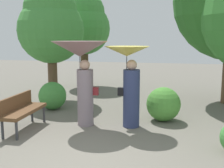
# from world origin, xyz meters

# --- Properties ---
(ground_plane) EXTENTS (40.00, 40.00, 0.00)m
(ground_plane) POSITION_xyz_m (0.00, 0.00, 0.00)
(ground_plane) COLOR #6B665B
(person_left) EXTENTS (1.39, 1.39, 2.11)m
(person_left) POSITION_xyz_m (-0.66, 2.07, 1.62)
(person_left) COLOR gray
(person_left) RESTS_ON ground
(person_right) EXTENTS (1.09, 1.09, 1.99)m
(person_right) POSITION_xyz_m (0.51, 2.21, 1.35)
(person_right) COLOR navy
(person_right) RESTS_ON ground
(park_bench) EXTENTS (0.52, 1.51, 0.83)m
(park_bench) POSITION_xyz_m (-1.96, 1.40, 0.51)
(park_bench) COLOR #38383D
(park_bench) RESTS_ON ground
(tree_near_left) EXTENTS (2.31, 2.31, 4.21)m
(tree_near_left) POSITION_xyz_m (-2.40, 7.57, 2.80)
(tree_near_left) COLOR #4C3823
(tree_near_left) RESTS_ON ground
(tree_mid_left) EXTENTS (2.24, 2.24, 3.98)m
(tree_mid_left) POSITION_xyz_m (-2.54, 4.48, 2.63)
(tree_mid_left) COLOR brown
(tree_mid_left) RESTS_ON ground
(bush_path_right) EXTENTS (0.90, 0.90, 0.90)m
(bush_path_right) POSITION_xyz_m (1.33, 2.88, 0.45)
(bush_path_right) COLOR #4C9338
(bush_path_right) RESTS_ON ground
(bush_far_side) EXTENTS (0.85, 0.85, 0.85)m
(bush_far_side) POSITION_xyz_m (-2.05, 3.35, 0.43)
(bush_far_side) COLOR #428C3D
(bush_far_side) RESTS_ON ground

